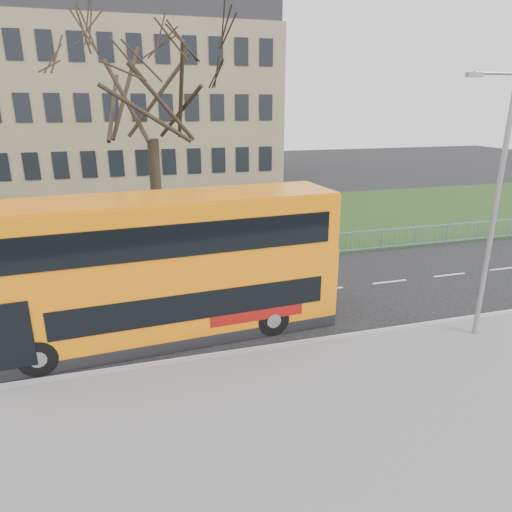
{
  "coord_description": "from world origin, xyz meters",
  "views": [
    {
      "loc": [
        -4.51,
        -13.31,
        7.15
      ],
      "look_at": [
        -0.37,
        1.0,
        2.22
      ],
      "focal_mm": 32.0,
      "sensor_mm": 36.0,
      "label": 1
    }
  ],
  "objects": [
    {
      "name": "ground",
      "position": [
        0.0,
        0.0,
        0.0
      ],
      "size": [
        120.0,
        120.0,
        0.0
      ],
      "primitive_type": "plane",
      "color": "black",
      "rests_on": "ground"
    },
    {
      "name": "pavement",
      "position": [
        0.0,
        -6.75,
        0.06
      ],
      "size": [
        80.0,
        10.5,
        0.12
      ],
      "primitive_type": "cube",
      "color": "slate",
      "rests_on": "ground"
    },
    {
      "name": "kerb",
      "position": [
        0.0,
        -1.55,
        0.07
      ],
      "size": [
        80.0,
        0.2,
        0.14
      ],
      "primitive_type": "cube",
      "color": "gray",
      "rests_on": "ground"
    },
    {
      "name": "grass_verge",
      "position": [
        0.0,
        14.3,
        0.04
      ],
      "size": [
        80.0,
        15.4,
        0.08
      ],
      "primitive_type": "cube",
      "color": "#1C3B15",
      "rests_on": "ground"
    },
    {
      "name": "guard_railing",
      "position": [
        0.0,
        6.6,
        0.55
      ],
      "size": [
        40.0,
        0.12,
        1.1
      ],
      "primitive_type": null,
      "color": "#6785B7",
      "rests_on": "ground"
    },
    {
      "name": "bare_tree",
      "position": [
        -3.0,
        10.0,
        6.67
      ],
      "size": [
        9.23,
        9.23,
        13.19
      ],
      "primitive_type": null,
      "color": "black",
      "rests_on": "grass_verge"
    },
    {
      "name": "civic_building",
      "position": [
        -5.0,
        35.0,
        7.0
      ],
      "size": [
        30.0,
        15.0,
        14.0
      ],
      "primitive_type": "cube",
      "color": "#7F6F50",
      "rests_on": "ground"
    },
    {
      "name": "yellow_bus",
      "position": [
        -3.45,
        0.39,
        2.42
      ],
      "size": [
        10.9,
        3.24,
        4.51
      ],
      "rotation": [
        0.0,
        0.0,
        0.06
      ],
      "color": "orange",
      "rests_on": "ground"
    },
    {
      "name": "street_lamp",
      "position": [
        5.9,
        -2.53,
        4.45
      ],
      "size": [
        1.68,
        0.21,
        7.9
      ],
      "rotation": [
        0.0,
        0.0,
        -0.03
      ],
      "color": "gray",
      "rests_on": "pavement"
    }
  ]
}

